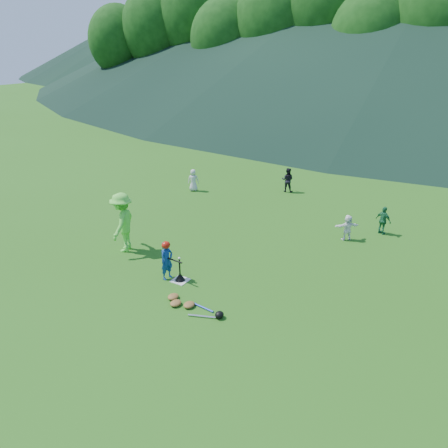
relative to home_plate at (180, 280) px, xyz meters
name	(u,v)px	position (x,y,z in m)	size (l,w,h in m)	color
ground	(180,281)	(0.00, 0.00, -0.01)	(120.00, 120.00, 0.00)	#275F15
home_plate	(180,280)	(0.00, 0.00, 0.00)	(0.45, 0.45, 0.02)	silver
baseball	(179,258)	(0.00, 0.00, 0.73)	(0.08, 0.08, 0.08)	white
batter_child	(167,261)	(-0.41, -0.07, 0.57)	(0.43, 0.28, 1.17)	navy
adult_coach	(123,222)	(-2.79, 0.70, 0.99)	(1.30, 0.74, 2.01)	#61DE41
fielder_a	(193,180)	(-4.38, 7.04, 0.50)	(0.50, 0.33, 1.03)	silver
fielder_b	(287,180)	(-0.58, 9.17, 0.55)	(0.55, 0.43, 1.13)	black
fielder_c	(383,221)	(4.29, 6.49, 0.51)	(0.61, 0.25, 1.04)	#206D3F
fielder_d	(347,227)	(3.34, 5.34, 0.45)	(0.86, 0.27, 0.93)	white
batting_tee	(180,277)	(0.00, 0.00, 0.12)	(0.30, 0.30, 0.68)	black
batter_gear	(167,246)	(-0.38, -0.07, 1.05)	(0.73, 0.26, 0.53)	#AC170B
equipment_pile	(189,305)	(1.01, -0.99, 0.06)	(1.80, 0.64, 0.19)	olive
outfield_fence	(389,119)	(0.00, 28.00, 0.69)	(70.07, 0.08, 1.33)	gray
tree_line	(419,18)	(0.20, 33.83, 8.20)	(70.04, 11.40, 14.82)	#382314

